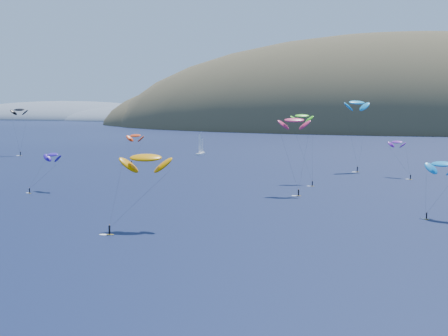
% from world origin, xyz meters
% --- Properties ---
extents(ground, '(2800.00, 2800.00, 0.00)m').
position_xyz_m(ground, '(0.00, 0.00, 0.00)').
color(ground, black).
rests_on(ground, ground).
extents(island, '(730.00, 300.00, 210.00)m').
position_xyz_m(island, '(39.40, 562.36, -10.74)').
color(island, '#3D3526').
rests_on(island, ground).
extents(headland, '(460.00, 250.00, 60.00)m').
position_xyz_m(headland, '(-445.26, 750.08, -3.36)').
color(headland, slate).
rests_on(headland, ground).
extents(sailboat, '(9.14, 7.97, 11.62)m').
position_xyz_m(sailboat, '(-54.67, 213.89, 0.95)').
color(sailboat, white).
rests_on(sailboat, ground).
extents(kitesurfer_1, '(9.29, 8.91, 14.50)m').
position_xyz_m(kitesurfer_1, '(-64.44, 161.45, 12.06)').
color(kitesurfer_1, gold).
rests_on(kitesurfer_1, ground).
extents(kitesurfer_2, '(11.41, 13.84, 17.69)m').
position_xyz_m(kitesurfer_2, '(-3.53, 43.26, 14.75)').
color(kitesurfer_2, gold).
rests_on(kitesurfer_2, ground).
extents(kitesurfer_3, '(10.16, 13.32, 23.72)m').
position_xyz_m(kitesurfer_3, '(12.98, 127.55, 21.67)').
color(kitesurfer_3, gold).
rests_on(kitesurfer_3, ground).
extents(kitesurfer_4, '(11.15, 11.99, 28.93)m').
position_xyz_m(kitesurfer_4, '(26.15, 167.43, 25.95)').
color(kitesurfer_4, gold).
rests_on(kitesurfer_4, ground).
extents(kitesurfer_5, '(8.84, 8.59, 14.56)m').
position_xyz_m(kitesurfer_5, '(55.78, 74.87, 12.26)').
color(kitesurfer_5, gold).
rests_on(kitesurfer_5, ground).
extents(kitesurfer_6, '(9.37, 11.10, 13.98)m').
position_xyz_m(kitesurfer_6, '(42.17, 152.05, 12.14)').
color(kitesurfer_6, gold).
rests_on(kitesurfer_6, ground).
extents(kitesurfer_9, '(9.55, 8.54, 23.60)m').
position_xyz_m(kitesurfer_9, '(15.90, 101.20, 21.07)').
color(kitesurfer_9, gold).
rests_on(kitesurfer_9, ground).
extents(kitesurfer_10, '(7.70, 10.95, 12.64)m').
position_xyz_m(kitesurfer_10, '(-53.69, 84.46, 10.66)').
color(kitesurfer_10, gold).
rests_on(kitesurfer_10, ground).
extents(kitesurfer_12, '(9.15, 7.83, 24.65)m').
position_xyz_m(kitesurfer_12, '(-139.41, 185.66, 22.19)').
color(kitesurfer_12, gold).
rests_on(kitesurfer_12, ground).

